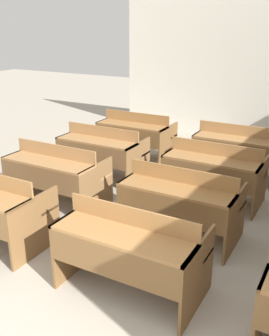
% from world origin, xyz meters
% --- Properties ---
extents(bench_front_center, '(1.31, 0.76, 0.86)m').
position_xyz_m(bench_front_center, '(-0.14, 1.67, 0.47)').
color(bench_front_center, brown).
rests_on(bench_front_center, ground_plane).
extents(bench_second_left, '(1.31, 0.76, 0.86)m').
position_xyz_m(bench_second_left, '(-1.98, 2.83, 0.47)').
color(bench_second_left, brown).
rests_on(bench_second_left, ground_plane).
extents(bench_second_center, '(1.31, 0.76, 0.86)m').
position_xyz_m(bench_second_center, '(-0.13, 2.82, 0.47)').
color(bench_second_center, brown).
rests_on(bench_second_center, ground_plane).
extents(bench_third_left, '(1.31, 0.76, 0.86)m').
position_xyz_m(bench_third_left, '(-1.97, 3.96, 0.47)').
color(bench_third_left, brown).
rests_on(bench_third_left, ground_plane).
extents(bench_third_center, '(1.31, 0.76, 0.86)m').
position_xyz_m(bench_third_center, '(-0.11, 3.96, 0.47)').
color(bench_third_center, brown).
rests_on(bench_third_center, ground_plane).
extents(bench_back_left, '(1.31, 0.76, 0.86)m').
position_xyz_m(bench_back_left, '(-1.98, 5.11, 0.47)').
color(bench_back_left, brown).
rests_on(bench_back_left, ground_plane).
extents(bench_back_center, '(1.31, 0.76, 0.86)m').
position_xyz_m(bench_back_center, '(-0.11, 5.11, 0.47)').
color(bench_back_center, brown).
rests_on(bench_back_center, ground_plane).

